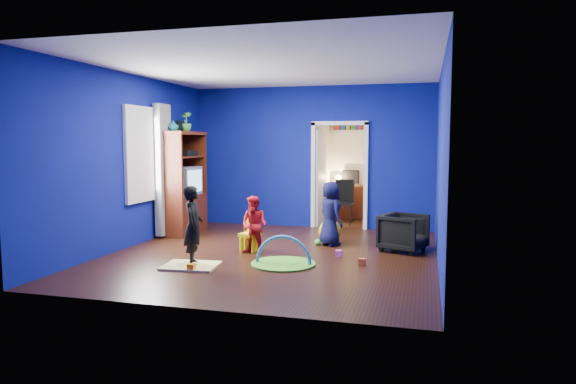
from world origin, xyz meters
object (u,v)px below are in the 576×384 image
(armchair, at_px, (403,233))
(study_desk, at_px, (350,202))
(toddler_red, at_px, (254,225))
(tv_armoire, at_px, (182,183))
(hopper_ball, at_px, (330,231))
(play_mat, at_px, (283,264))
(kid_chair, at_px, (250,236))
(child_black, at_px, (193,226))
(vase, at_px, (173,126))
(crt_tv, at_px, (184,181))
(child_navy, at_px, (330,213))
(folding_chair, at_px, (343,203))

(armchair, bearing_deg, study_desk, 41.53)
(toddler_red, height_order, tv_armoire, tv_armoire)
(hopper_ball, relative_size, play_mat, 0.43)
(armchair, relative_size, kid_chair, 1.34)
(child_black, relative_size, tv_armoire, 0.58)
(armchair, height_order, kid_chair, armchair)
(child_black, distance_m, tv_armoire, 2.71)
(tv_armoire, relative_size, play_mat, 2.10)
(tv_armoire, distance_m, play_mat, 3.37)
(toddler_red, relative_size, vase, 4.69)
(tv_armoire, height_order, crt_tv, tv_armoire)
(armchair, relative_size, study_desk, 0.76)
(child_navy, height_order, crt_tv, crt_tv)
(armchair, relative_size, child_navy, 0.61)
(armchair, bearing_deg, hopper_ball, 91.47)
(armchair, distance_m, child_navy, 1.27)
(vase, relative_size, hopper_ball, 0.50)
(hopper_ball, bearing_deg, folding_chair, 92.54)
(tv_armoire, bearing_deg, folding_chair, 34.66)
(toddler_red, relative_size, play_mat, 0.99)
(kid_chair, height_order, play_mat, kid_chair)
(child_navy, distance_m, play_mat, 1.70)
(child_navy, height_order, vase, vase)
(toddler_red, xyz_separation_m, folding_chair, (0.88, 3.36, -0.00))
(child_black, bearing_deg, play_mat, -98.32)
(toddler_red, xyz_separation_m, hopper_ball, (0.97, 1.27, -0.26))
(folding_chair, bearing_deg, child_navy, -86.51)
(vase, bearing_deg, hopper_ball, 3.06)
(child_black, xyz_separation_m, kid_chair, (0.46, 1.11, -0.32))
(play_mat, bearing_deg, crt_tv, 142.18)
(crt_tv, distance_m, play_mat, 3.36)
(vase, relative_size, tv_armoire, 0.10)
(armchair, relative_size, vase, 3.41)
(child_navy, relative_size, kid_chair, 2.19)
(hopper_ball, distance_m, folding_chair, 2.11)
(child_black, height_order, vase, vase)
(armchair, height_order, hopper_ball, armchair)
(tv_armoire, bearing_deg, child_black, -60.09)
(child_black, relative_size, folding_chair, 1.24)
(vase, distance_m, folding_chair, 3.95)
(hopper_ball, relative_size, folding_chair, 0.43)
(child_black, bearing_deg, folding_chair, -43.87)
(tv_armoire, bearing_deg, play_mat, -37.38)
(vase, xyz_separation_m, folding_chair, (2.82, 2.25, -1.60))
(child_black, distance_m, study_desk, 5.44)
(toddler_red, height_order, play_mat, toddler_red)
(toddler_red, distance_m, play_mat, 0.95)
(vase, bearing_deg, crt_tv, 82.41)
(child_black, distance_m, child_navy, 2.52)
(child_black, bearing_deg, toddler_red, -58.33)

